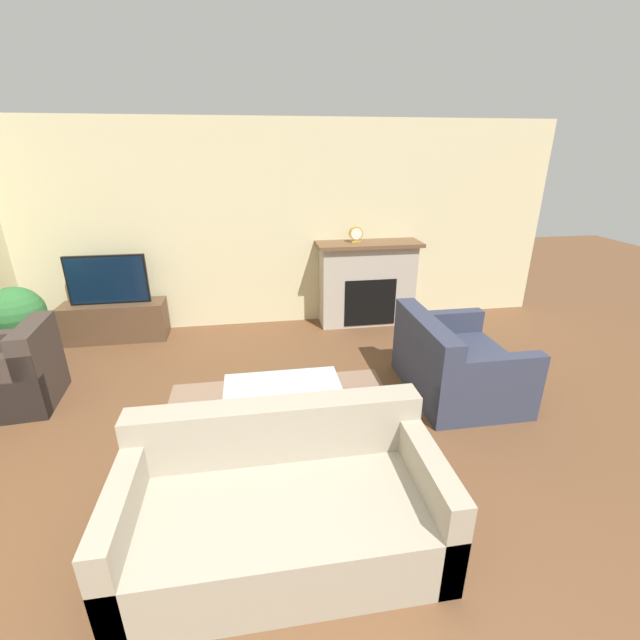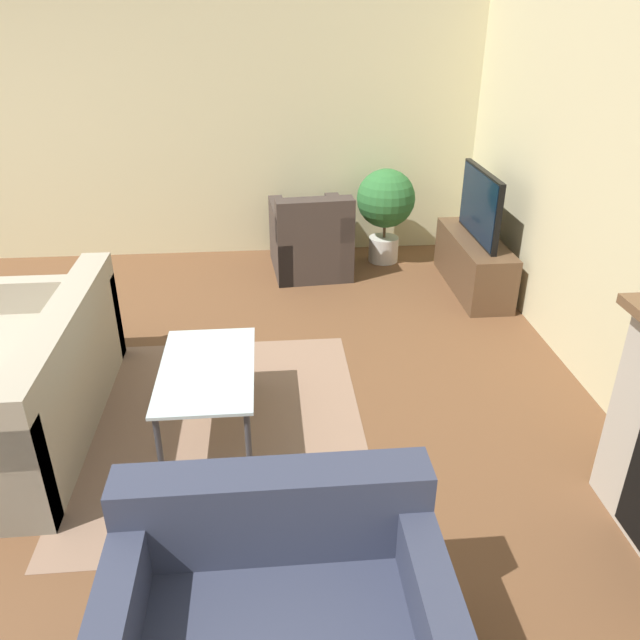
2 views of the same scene
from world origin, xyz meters
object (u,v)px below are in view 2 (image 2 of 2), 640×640
object	(u,v)px
coffee_table	(207,374)
tv	(480,205)
armchair_by_window	(310,242)
couch_sectional	(21,390)
potted_plant	(386,204)

from	to	relation	value
coffee_table	tv	bearing A→B (deg)	130.79
coffee_table	armchair_by_window	bearing A→B (deg)	162.15
tv	couch_sectional	distance (m)	3.99
armchair_by_window	coffee_table	size ratio (longest dim) A/B	0.92
couch_sectional	coffee_table	world-z (taller)	couch_sectional
couch_sectional	armchair_by_window	xyz separation A→B (m)	(-2.45, 1.98, 0.01)
tv	coffee_table	distance (m)	3.08
tv	potted_plant	world-z (taller)	tv
armchair_by_window	potted_plant	bearing A→B (deg)	-170.29
potted_plant	couch_sectional	bearing A→B (deg)	-46.17
tv	coffee_table	world-z (taller)	tv
tv	potted_plant	size ratio (longest dim) A/B	0.99
armchair_by_window	potted_plant	distance (m)	0.86
couch_sectional	potted_plant	distance (m)	3.84
potted_plant	armchair_by_window	bearing A→B (deg)	-75.70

